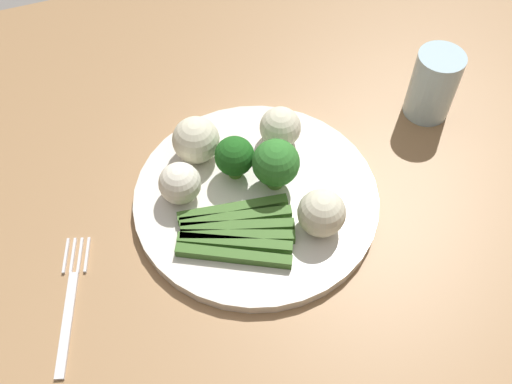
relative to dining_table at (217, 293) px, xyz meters
name	(u,v)px	position (x,y,z in m)	size (l,w,h in m)	color
dining_table	(217,293)	(0.00, 0.00, 0.00)	(1.42, 1.09, 0.73)	#9E754C
plate	(256,198)	(0.07, 0.06, 0.09)	(0.29, 0.29, 0.01)	silver
asparagus_bundle	(236,232)	(0.03, 0.01, 0.11)	(0.14, 0.11, 0.01)	#3D6626
broccoli_near_center	(276,163)	(0.10, 0.07, 0.14)	(0.06, 0.06, 0.07)	#609E3D
broccoli_front_left	(235,157)	(0.06, 0.10, 0.13)	(0.05, 0.05, 0.06)	#4C7F2B
cauliflower_outer_edge	(180,183)	(-0.01, 0.09, 0.13)	(0.05, 0.05, 0.05)	white
cauliflower_near_fork	(196,140)	(0.02, 0.14, 0.13)	(0.06, 0.06, 0.06)	beige
cauliflower_mid	(280,127)	(0.13, 0.13, 0.13)	(0.05, 0.05, 0.05)	beige
cauliflower_left	(322,213)	(0.13, -0.01, 0.13)	(0.06, 0.06, 0.06)	beige
fork	(70,301)	(-0.16, 0.00, 0.09)	(0.06, 0.16, 0.00)	silver
water_glass	(433,85)	(0.34, 0.12, 0.13)	(0.06, 0.06, 0.10)	silver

